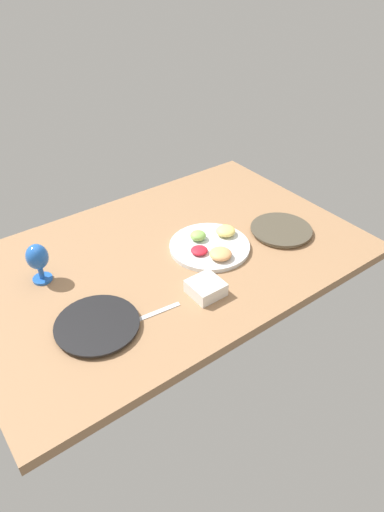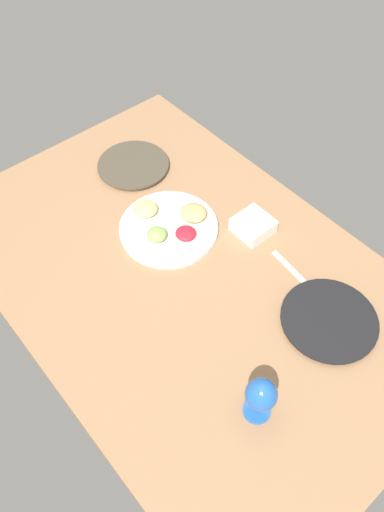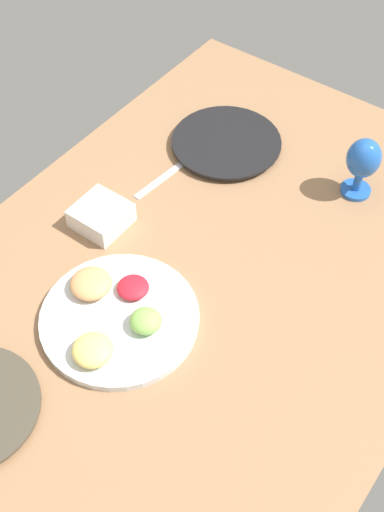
# 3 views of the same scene
# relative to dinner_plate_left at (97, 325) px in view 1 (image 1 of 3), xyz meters

# --- Properties ---
(ground_plane) EXTENTS (1.60, 1.04, 0.04)m
(ground_plane) POSITION_rel_dinner_plate_left_xyz_m (0.42, 0.20, -0.03)
(ground_plane) COLOR #99704C
(dinner_plate_left) EXTENTS (0.29, 0.29, 0.02)m
(dinner_plate_left) POSITION_rel_dinner_plate_left_xyz_m (0.00, 0.00, 0.00)
(dinner_plate_left) COLOR #4C4C51
(dinner_plate_left) RESTS_ON ground_plane
(dinner_plate_right) EXTENTS (0.27, 0.27, 0.02)m
(dinner_plate_right) POSITION_rel_dinner_plate_left_xyz_m (0.91, 0.04, 0.00)
(dinner_plate_right) COLOR beige
(dinner_plate_right) RESTS_ON ground_plane
(fruit_platter) EXTENTS (0.33, 0.33, 0.05)m
(fruit_platter) POSITION_rel_dinner_plate_left_xyz_m (0.59, 0.13, 0.01)
(fruit_platter) COLOR silver
(fruit_platter) RESTS_ON ground_plane
(hurricane_glass_blue) EXTENTS (0.08, 0.08, 0.16)m
(hurricane_glass_blue) POSITION_rel_dinner_plate_left_xyz_m (-0.05, 0.35, 0.09)
(hurricane_glass_blue) COLOR blue
(hurricane_glass_blue) RESTS_ON ground_plane
(square_bowl_white) EXTENTS (0.12, 0.12, 0.05)m
(square_bowl_white) POSITION_rel_dinner_plate_left_xyz_m (0.40, -0.08, 0.02)
(square_bowl_white) COLOR white
(square_bowl_white) RESTS_ON ground_plane
(fork_by_left_plate) EXTENTS (0.18, 0.04, 0.01)m
(fork_by_left_plate) POSITION_rel_dinner_plate_left_xyz_m (0.20, -0.06, -0.01)
(fork_by_left_plate) COLOR silver
(fork_by_left_plate) RESTS_ON ground_plane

